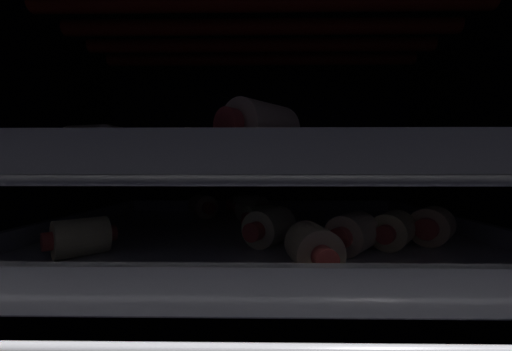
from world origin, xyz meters
TOP-DOWN VIEW (x-y plane):
  - oven_wall_back at (0.00, 21.01)cm, footprint 52.71×1.20cm
  - oven_wall_left at (-25.75, 0.00)cm, footprint 1.20×40.82cm
  - oven_wall_right at (25.75, 0.00)cm, footprint 1.20×40.82cm
  - oven_ceiling at (0.00, 0.00)cm, footprint 52.71×43.22cm
  - heating_element at (0.00, 0.00)cm, footprint 40.25×19.57cm
  - oven_rack_lower at (0.00, 0.00)cm, footprint 47.92×40.00cm
  - baking_tray_lower at (0.00, 0.00)cm, footprint 40.95×32.17cm
  - pig_in_blanket_lower_0 at (-1.98, 11.82)cm, footprint 5.63×2.79cm
  - pig_in_blanket_lower_1 at (-13.40, -8.76)cm, footprint 4.52×4.48cm
  - pig_in_blanket_lower_2 at (0.30, -0.52)cm, footprint 4.55×3.85cm
  - pig_in_blanket_lower_3 at (14.69, -5.03)cm, footprint 4.35×4.35cm
  - pig_in_blanket_lower_4 at (7.08, -7.73)cm, footprint 4.61×5.09cm
  - pig_in_blanket_lower_5 at (-7.71, 9.06)cm, footprint 4.35×5.32cm
  - pig_in_blanket_lower_6 at (-0.95, 5.22)cm, footprint 4.88×4.26cm
  - pig_in_blanket_lower_7 at (3.32, -12.01)cm, footprint 3.37×5.60cm
  - pig_in_blanket_lower_8 at (0.80, -5.16)cm, footprint 4.77×6.17cm
  - pig_in_blanket_lower_9 at (10.86, -6.20)cm, footprint 4.50×4.97cm
  - oven_rack_upper at (0.00, -0.00)cm, footprint 47.84×40.00cm
  - baking_tray_upper at (0.00, 0.00)cm, footprint 40.95×32.17cm
  - pig_in_blanket_upper_0 at (-5.11, -3.49)cm, footprint 4.81×4.36cm
  - pig_in_blanket_upper_1 at (-15.56, -3.61)cm, footprint 5.67×3.95cm
  - pig_in_blanket_upper_2 at (-0.24, -12.50)cm, footprint 4.95×5.14cm
  - pig_in_blanket_upper_3 at (-16.92, 5.91)cm, footprint 5.38×3.75cm
  - pig_in_blanket_upper_4 at (6.01, 11.98)cm, footprint 5.13×3.63cm
  - pig_in_blanket_upper_5 at (-11.47, 1.40)cm, footprint 4.90×4.07cm
  - pig_in_blanket_upper_6 at (9.62, -0.39)cm, footprint 5.69×3.84cm
  - pig_in_blanket_upper_7 at (-11.88, -5.19)cm, footprint 3.73×5.74cm
  - pig_in_blanket_upper_8 at (-3.12, 6.83)cm, footprint 6.02×3.64cm
  - pig_in_blanket_upper_9 at (-6.33, 11.50)cm, footprint 6.00×4.22cm

SIDE VIEW (x-z plane):
  - oven_rack_lower at x=0.00cm, z-range 11.42..12.01cm
  - baking_tray_lower at x=0.00cm, z-range 11.39..13.85cm
  - pig_in_blanket_lower_0 at x=-1.98cm, z-range 12.89..15.65cm
  - pig_in_blanket_lower_2 at x=0.30cm, z-range 12.89..15.68cm
  - pig_in_blanket_lower_1 at x=-13.40cm, z-range 12.89..15.68cm
  - pig_in_blanket_lower_7 at x=3.32cm, z-range 12.89..15.85cm
  - pig_in_blanket_lower_9 at x=10.86cm, z-range 12.89..15.85cm
  - pig_in_blanket_lower_5 at x=-7.71cm, z-range 12.89..15.88cm
  - pig_in_blanket_lower_4 at x=7.08cm, z-range 12.89..15.95cm
  - pig_in_blanket_lower_8 at x=0.80cm, z-range 12.89..15.98cm
  - pig_in_blanket_lower_6 at x=-0.95cm, z-range 12.89..16.09cm
  - pig_in_blanket_lower_3 at x=14.69cm, z-range 12.89..16.10cm
  - oven_wall_back at x=0.00cm, z-range 0.00..35.93cm
  - oven_wall_left at x=-25.75cm, z-range 0.00..35.93cm
  - oven_wall_right at x=25.75cm, z-range 0.00..35.93cm
  - oven_rack_upper at x=0.00cm, z-range 18.60..19.11cm
  - baking_tray_upper at x=0.00cm, z-range 18.64..20.95cm
  - pig_in_blanket_upper_9 at x=-6.33cm, z-range 20.30..22.73cm
  - pig_in_blanket_upper_6 at x=9.62cm, z-range 20.30..22.90cm
  - pig_in_blanket_upper_3 at x=-16.92cm, z-range 20.30..22.92cm
  - pig_in_blanket_upper_7 at x=-11.88cm, z-range 20.30..22.92cm
  - pig_in_blanket_upper_0 at x=-5.11cm, z-range 20.30..23.06cm
  - pig_in_blanket_upper_8 at x=-3.12cm, z-range 20.30..23.19cm
  - pig_in_blanket_upper_4 at x=6.01cm, z-range 20.30..23.30cm
  - pig_in_blanket_upper_1 at x=-15.56cm, z-range 20.30..23.40cm
  - pig_in_blanket_upper_2 at x=-0.24cm, z-range 20.30..23.44cm
  - pig_in_blanket_upper_5 at x=-11.47cm, z-range 20.30..23.60cm
  - heating_element at x=0.00cm, z-range 33.06..34.67cm
  - oven_ceiling at x=0.00cm, z-range 35.93..37.13cm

